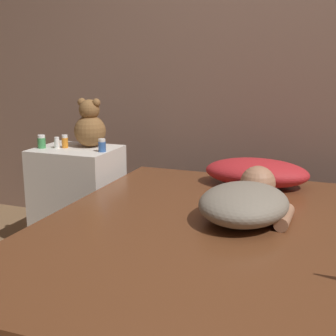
# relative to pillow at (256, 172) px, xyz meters

# --- Properties ---
(wall_back) EXTENTS (8.00, 0.06, 2.60)m
(wall_back) POSITION_rel_pillow_xyz_m (0.07, 0.50, 0.73)
(wall_back) COLOR #846656
(wall_back) RESTS_ON ground_plane
(bed) EXTENTS (1.75, 1.89, 0.50)m
(bed) POSITION_rel_pillow_xyz_m (0.07, -0.72, -0.33)
(bed) COLOR #2D2319
(bed) RESTS_ON ground_plane
(nightstand) EXTENTS (0.49, 0.41, 0.65)m
(nightstand) POSITION_rel_pillow_xyz_m (-1.11, -0.07, -0.25)
(nightstand) COLOR silver
(nightstand) RESTS_ON ground_plane
(pillow) EXTENTS (0.57, 0.35, 0.15)m
(pillow) POSITION_rel_pillow_xyz_m (0.00, 0.00, 0.00)
(pillow) COLOR red
(pillow) RESTS_ON bed
(person_lying) EXTENTS (0.40, 0.65, 0.18)m
(person_lying) POSITION_rel_pillow_xyz_m (0.06, -0.55, 0.00)
(person_lying) COLOR gray
(person_lying) RESTS_ON bed
(teddy_bear) EXTENTS (0.20, 0.20, 0.30)m
(teddy_bear) POSITION_rel_pillow_xyz_m (-1.05, 0.01, 0.20)
(teddy_bear) COLOR brown
(teddy_bear) RESTS_ON nightstand
(bottle_green) EXTENTS (0.05, 0.05, 0.08)m
(bottle_green) POSITION_rel_pillow_xyz_m (-1.30, -0.14, 0.11)
(bottle_green) COLOR #3D8E4C
(bottle_green) RESTS_ON nightstand
(bottle_blue) EXTENTS (0.04, 0.04, 0.08)m
(bottle_blue) POSITION_rel_pillow_xyz_m (-0.90, -0.11, 0.11)
(bottle_blue) COLOR #3866B2
(bottle_blue) RESTS_ON nightstand
(bottle_white) EXTENTS (0.03, 0.03, 0.07)m
(bottle_white) POSITION_rel_pillow_xyz_m (-1.22, -0.10, 0.11)
(bottle_white) COLOR white
(bottle_white) RESTS_ON nightstand
(bottle_orange) EXTENTS (0.04, 0.04, 0.08)m
(bottle_orange) POSITION_rel_pillow_xyz_m (-1.17, -0.08, 0.11)
(bottle_orange) COLOR orange
(bottle_orange) RESTS_ON nightstand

